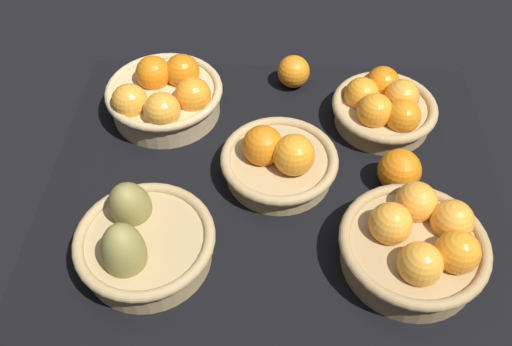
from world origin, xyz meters
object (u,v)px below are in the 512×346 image
basket_near_left_pears (144,242)px  basket_near_right (419,245)px  basket_far_left (167,96)px  loose_orange_front_gap (295,72)px  loose_orange_back_gap (402,171)px  basket_center (281,161)px  basket_far_right (386,107)px

basket_near_left_pears → basket_near_right: bearing=1.7°
basket_far_left → basket_near_right: bearing=-36.6°
basket_near_right → loose_orange_front_gap: (-19.59, 44.57, -1.26)cm
basket_far_left → loose_orange_back_gap: 48.46cm
basket_near_right → basket_center: (-22.22, 17.97, -0.90)cm
basket_center → loose_orange_back_gap: bearing=-3.8°
basket_near_right → loose_orange_front_gap: size_ratio=3.41×
basket_far_right → loose_orange_back_gap: 16.91cm
basket_far_left → loose_orange_front_gap: basket_far_left is taller
basket_near_right → basket_near_left_pears: 43.87cm
basket_near_left_pears → loose_orange_front_gap: bearing=62.1°
basket_far_right → basket_far_left: bearing=179.4°
basket_near_right → loose_orange_back_gap: 16.55cm
basket_center → loose_orange_front_gap: bearing=84.4°
basket_near_left_pears → basket_far_left: size_ratio=0.96×
basket_far_right → basket_near_right: size_ratio=0.88×
basket_near_right → loose_orange_back_gap: basket_near_right is taller
basket_far_left → loose_orange_front_gap: bearing=22.3°
basket_center → basket_near_left_pears: 28.97cm
basket_near_left_pears → basket_far_left: basket_near_left_pears is taller
basket_near_left_pears → loose_orange_front_gap: (24.26, 45.86, -0.88)cm
basket_far_right → loose_orange_back_gap: basket_far_right is taller
loose_orange_back_gap → loose_orange_front_gap: bearing=124.3°
basket_far_left → basket_near_left_pears: bearing=-87.0°
basket_far_right → basket_near_right: (1.48, -33.40, 0.66)cm
basket_center → loose_orange_back_gap: basket_center is taller
basket_center → basket_near_left_pears: size_ratio=0.96×
basket_near_right → basket_far_left: size_ratio=1.01×
basket_center → loose_orange_back_gap: 21.83cm
loose_orange_front_gap → loose_orange_back_gap: loose_orange_back_gap is taller
basket_near_left_pears → basket_far_right: bearing=39.3°
basket_near_left_pears → loose_orange_back_gap: 46.92cm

